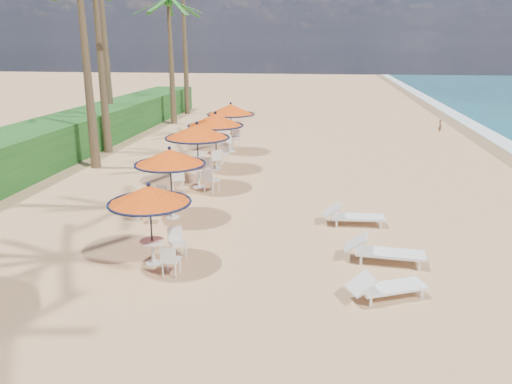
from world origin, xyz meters
The scene contains 12 objects.
ground centered at (0.00, 0.00, 0.00)m, with size 160.00×160.00×0.00m, color tan.
scrub_hedge centered at (-13.50, 11.00, 0.90)m, with size 3.00×40.00×1.80m, color #194716.
station_0 centered at (-4.80, 0.35, 1.64)m, with size 2.07×2.07×2.16m.
station_1 centered at (-5.49, 3.81, 1.78)m, with size 2.24×2.24×2.33m.
station_2 centered at (-5.44, 7.31, 1.88)m, with size 2.47×2.55×2.58m.
station_3 centered at (-5.41, 10.33, 1.87)m, with size 2.45×2.56×2.56m.
station_4 centered at (-5.42, 14.09, 1.93)m, with size 2.43×2.44×2.53m.
lounger_near centered at (0.76, -0.70, 0.30)m, with size 1.84×1.22×0.63m.
lounger_mid centered at (0.89, 1.21, 0.34)m, with size 2.05×0.81×0.72m.
lounger_far centered at (0.25, 3.89, 0.32)m, with size 1.91×0.70×0.67m.
palm_6 centered at (-11.02, 22.49, 7.42)m, with size 5.00×5.00×8.16m.
person centered at (6.50, 21.57, 0.42)m, with size 0.30×0.20×0.83m, color brown.
Camera 1 is at (-0.68, -10.82, 5.41)m, focal length 35.00 mm.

